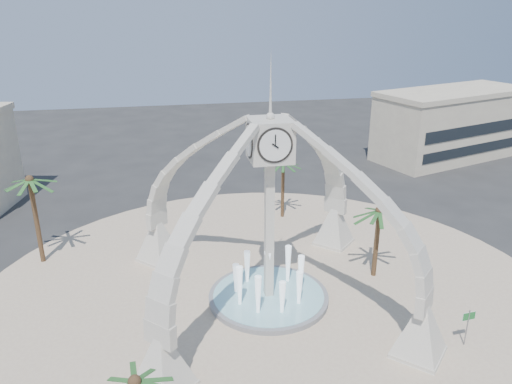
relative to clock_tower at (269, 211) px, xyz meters
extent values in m
plane|color=#282828|center=(0.00, 0.00, -6.49)|extent=(140.00, 140.00, 0.00)
cylinder|color=#C7B394|center=(0.00, 0.00, -6.46)|extent=(40.00, 40.00, 0.06)
cube|color=beige|center=(0.00, 0.00, -1.59)|extent=(0.55, 0.55, 9.80)
cube|color=beige|center=(0.00, 0.00, 4.56)|extent=(2.50, 2.50, 2.50)
cone|color=beige|center=(0.00, 0.00, 7.81)|extent=(0.20, 0.20, 4.00)
cylinder|color=white|center=(0.00, -1.29, 4.56)|extent=(1.84, 0.04, 1.84)
pyramid|color=beige|center=(7.07, 7.07, -4.89)|extent=(3.80, 3.80, 3.20)
pyramid|color=beige|center=(-7.07, 7.07, -4.89)|extent=(3.80, 3.80, 3.20)
pyramid|color=beige|center=(-7.07, -7.07, -4.89)|extent=(3.80, 3.80, 3.20)
pyramid|color=beige|center=(7.07, -7.07, -4.89)|extent=(3.80, 3.80, 3.20)
cylinder|color=gray|center=(0.00, 0.00, -6.29)|extent=(8.00, 8.00, 0.40)
cylinder|color=#8DCBD3|center=(0.00, 0.00, -6.07)|extent=(7.40, 7.40, 0.04)
cone|color=white|center=(0.00, 0.00, -4.47)|extent=(0.60, 0.60, 3.20)
cube|color=beige|center=(30.00, 28.00, -2.49)|extent=(21.49, 13.79, 8.00)
cube|color=beige|center=(30.00, 28.00, 1.81)|extent=(21.87, 14.17, 0.60)
cylinder|color=brown|center=(8.20, 1.58, -3.84)|extent=(0.35, 0.35, 5.29)
cylinder|color=brown|center=(-15.86, 8.51, -3.08)|extent=(0.36, 0.36, 6.82)
cylinder|color=brown|center=(4.27, 13.27, -3.78)|extent=(0.31, 0.31, 5.42)
cylinder|color=slate|center=(10.11, -6.89, -5.29)|extent=(0.08, 0.08, 2.40)
cube|color=#1A682B|center=(10.11, -6.89, -4.47)|extent=(0.82, 0.11, 0.48)
cube|color=white|center=(10.11, -6.89, -4.47)|extent=(0.88, 0.10, 0.55)
camera|label=1|loc=(-6.41, -27.98, 12.16)|focal=35.00mm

